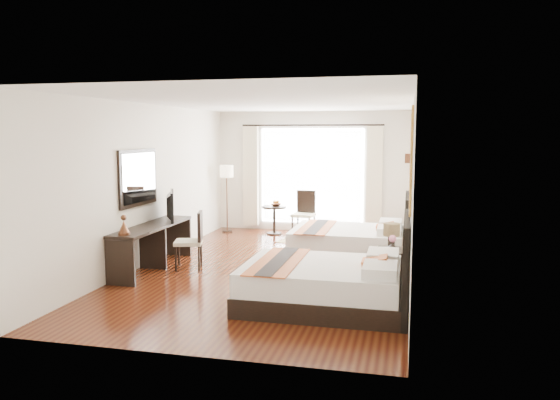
% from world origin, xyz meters
% --- Properties ---
extents(floor, '(4.50, 7.50, 0.01)m').
position_xyz_m(floor, '(0.00, 0.00, -0.01)').
color(floor, '#361209').
rests_on(floor, ground).
extents(ceiling, '(4.50, 7.50, 0.02)m').
position_xyz_m(ceiling, '(0.00, 0.00, 2.79)').
color(ceiling, white).
rests_on(ceiling, wall_headboard).
extents(wall_headboard, '(0.01, 7.50, 2.80)m').
position_xyz_m(wall_headboard, '(2.25, 0.00, 1.40)').
color(wall_headboard, silver).
rests_on(wall_headboard, floor).
extents(wall_desk, '(0.01, 7.50, 2.80)m').
position_xyz_m(wall_desk, '(-2.25, 0.00, 1.40)').
color(wall_desk, silver).
rests_on(wall_desk, floor).
extents(wall_window, '(4.50, 0.01, 2.80)m').
position_xyz_m(wall_window, '(0.00, 3.75, 1.40)').
color(wall_window, silver).
rests_on(wall_window, floor).
extents(wall_entry, '(4.50, 0.01, 2.80)m').
position_xyz_m(wall_entry, '(0.00, -3.75, 1.40)').
color(wall_entry, silver).
rests_on(wall_entry, floor).
extents(window_glass, '(2.40, 0.02, 2.20)m').
position_xyz_m(window_glass, '(0.00, 3.73, 1.30)').
color(window_glass, white).
rests_on(window_glass, wall_window).
extents(sheer_curtain, '(2.30, 0.02, 2.10)m').
position_xyz_m(sheer_curtain, '(0.00, 3.67, 1.30)').
color(sheer_curtain, white).
rests_on(sheer_curtain, wall_window).
extents(drape_left, '(0.35, 0.14, 2.35)m').
position_xyz_m(drape_left, '(-1.45, 3.63, 1.28)').
color(drape_left, beige).
rests_on(drape_left, floor).
extents(drape_right, '(0.35, 0.14, 2.35)m').
position_xyz_m(drape_right, '(1.45, 3.63, 1.28)').
color(drape_right, beige).
rests_on(drape_right, floor).
extents(art_panel_near, '(0.03, 0.50, 1.35)m').
position_xyz_m(art_panel_near, '(2.23, -1.78, 1.95)').
color(art_panel_near, maroon).
rests_on(art_panel_near, wall_headboard).
extents(art_panel_far, '(0.03, 0.50, 1.35)m').
position_xyz_m(art_panel_far, '(2.23, 1.10, 1.95)').
color(art_panel_far, maroon).
rests_on(art_panel_far, wall_headboard).
extents(wall_sconce, '(0.10, 0.14, 0.14)m').
position_xyz_m(wall_sconce, '(2.19, -0.43, 1.92)').
color(wall_sconce, '#472819').
rests_on(wall_sconce, wall_headboard).
extents(mirror_frame, '(0.04, 1.25, 0.95)m').
position_xyz_m(mirror_frame, '(-2.22, -0.46, 1.55)').
color(mirror_frame, black).
rests_on(mirror_frame, wall_desk).
extents(mirror_glass, '(0.01, 1.12, 0.82)m').
position_xyz_m(mirror_glass, '(-2.19, -0.46, 1.55)').
color(mirror_glass, white).
rests_on(mirror_glass, mirror_frame).
extents(bed_near, '(2.18, 1.70, 1.23)m').
position_xyz_m(bed_near, '(1.22, -1.78, 0.32)').
color(bed_near, black).
rests_on(bed_near, floor).
extents(bed_far, '(2.13, 1.66, 1.20)m').
position_xyz_m(bed_far, '(1.24, 1.10, 0.31)').
color(bed_far, black).
rests_on(bed_far, floor).
extents(nightstand, '(0.44, 0.55, 0.52)m').
position_xyz_m(nightstand, '(1.98, -0.43, 0.26)').
color(nightstand, black).
rests_on(nightstand, floor).
extents(table_lamp, '(0.26, 0.26, 0.41)m').
position_xyz_m(table_lamp, '(1.97, -0.31, 0.78)').
color(table_lamp, black).
rests_on(table_lamp, nightstand).
extents(vase, '(0.15, 0.15, 0.14)m').
position_xyz_m(vase, '(1.99, -0.58, 0.57)').
color(vase, black).
rests_on(vase, nightstand).
extents(console_desk, '(0.50, 2.20, 0.76)m').
position_xyz_m(console_desk, '(-1.99, -0.46, 0.38)').
color(console_desk, black).
rests_on(console_desk, floor).
extents(television, '(0.48, 0.87, 0.52)m').
position_xyz_m(television, '(-1.97, 0.09, 1.01)').
color(television, black).
rests_on(television, console_desk).
extents(bronze_figurine, '(0.23, 0.23, 0.27)m').
position_xyz_m(bronze_figurine, '(-1.99, -1.39, 0.89)').
color(bronze_figurine, '#472819').
rests_on(bronze_figurine, console_desk).
extents(desk_chair, '(0.56, 0.56, 0.98)m').
position_xyz_m(desk_chair, '(-1.39, -0.29, 0.30)').
color(desk_chair, '#C3BA96').
rests_on(desk_chair, floor).
extents(floor_lamp, '(0.31, 0.31, 1.56)m').
position_xyz_m(floor_lamp, '(-1.90, 3.17, 1.32)').
color(floor_lamp, black).
rests_on(floor_lamp, floor).
extents(side_table, '(0.56, 0.56, 0.65)m').
position_xyz_m(side_table, '(-0.76, 3.14, 0.32)').
color(side_table, black).
rests_on(side_table, floor).
extents(fruit_bowl, '(0.28, 0.28, 0.06)m').
position_xyz_m(fruit_bowl, '(-0.72, 3.16, 0.68)').
color(fruit_bowl, '#4D351B').
rests_on(fruit_bowl, side_table).
extents(window_chair, '(0.52, 0.52, 1.00)m').
position_xyz_m(window_chair, '(-0.08, 3.17, 0.31)').
color(window_chair, '#C3BA96').
rests_on(window_chair, floor).
extents(jute_rug, '(1.27, 1.01, 0.01)m').
position_xyz_m(jute_rug, '(0.13, 2.45, 0.01)').
color(jute_rug, tan).
rests_on(jute_rug, floor).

